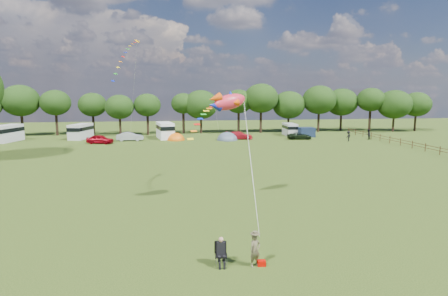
{
  "coord_description": "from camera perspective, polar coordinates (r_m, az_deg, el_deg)",
  "views": [
    {
      "loc": [
        -4.11,
        -21.97,
        8.55
      ],
      "look_at": [
        0.0,
        8.0,
        4.0
      ],
      "focal_mm": 30.0,
      "sensor_mm": 36.0,
      "label": 1
    }
  ],
  "objects": [
    {
      "name": "streamer_kite_c",
      "position": [
        33.37,
        -2.83,
        5.02
      ],
      "size": [
        3.17,
        4.84,
        2.8
      ],
      "rotation": [
        0.0,
        0.0,
        0.37
      ],
      "color": "yellow",
      "rests_on": "ground"
    },
    {
      "name": "car_a",
      "position": [
        65.53,
        -18.37,
        1.27
      ],
      "size": [
        4.78,
        2.99,
        1.49
      ],
      "primitive_type": "imported",
      "rotation": [
        0.0,
        0.0,
        1.27
      ],
      "color": "maroon",
      "rests_on": "ground"
    },
    {
      "name": "tent_orange",
      "position": [
        67.49,
        -7.31,
        1.22
      ],
      "size": [
        3.2,
        3.5,
        2.5
      ],
      "color": "#E25F0B",
      "rests_on": "ground"
    },
    {
      "name": "car_d",
      "position": [
        69.39,
        11.41,
        1.81
      ],
      "size": [
        4.6,
        2.39,
        1.21
      ],
      "primitive_type": "imported",
      "rotation": [
        0.0,
        0.0,
        1.48
      ],
      "color": "black",
      "rests_on": "ground"
    },
    {
      "name": "campervan_b",
      "position": [
        73.38,
        -21.0,
        2.45
      ],
      "size": [
        3.71,
        6.0,
        2.74
      ],
      "rotation": [
        0.0,
        0.0,
        1.31
      ],
      "color": "#BABABC",
      "rests_on": "ground"
    },
    {
      "name": "fish_kite",
      "position": [
        27.85,
        0.44,
        7.05
      ],
      "size": [
        3.32,
        2.08,
        1.75
      ],
      "rotation": [
        0.0,
        -0.21,
        0.38
      ],
      "color": "red",
      "rests_on": "ground"
    },
    {
      "name": "campervan_a",
      "position": [
        74.74,
        -30.16,
        2.03
      ],
      "size": [
        3.9,
        6.35,
        2.9
      ],
      "rotation": [
        0.0,
        0.0,
        1.32
      ],
      "color": "#B9B9BB",
      "rests_on": "ground"
    },
    {
      "name": "walker_a",
      "position": [
        72.56,
        21.12,
        1.95
      ],
      "size": [
        1.06,
        0.98,
        1.86
      ],
      "primitive_type": "imported",
      "rotation": [
        0.0,
        0.0,
        3.76
      ],
      "color": "black",
      "rests_on": "ground"
    },
    {
      "name": "car_b",
      "position": [
        67.88,
        -14.14,
        1.7
      ],
      "size": [
        4.34,
        1.7,
        1.52
      ],
      "primitive_type": "imported",
      "rotation": [
        0.0,
        0.0,
        1.59
      ],
      "color": "#A0A4A9",
      "rests_on": "ground"
    },
    {
      "name": "campervan_c",
      "position": [
        70.06,
        -8.96,
        2.75
      ],
      "size": [
        3.63,
        6.39,
        2.95
      ],
      "rotation": [
        0.0,
        0.0,
        1.76
      ],
      "color": "white",
      "rests_on": "ground"
    },
    {
      "name": "streamer_kite_a",
      "position": [
        52.16,
        -14.52,
        13.8
      ],
      "size": [
        3.3,
        5.62,
        5.77
      ],
      "rotation": [
        0.0,
        0.0,
        0.99
      ],
      "color": "#FF9903",
      "rests_on": "ground"
    },
    {
      "name": "walker_b",
      "position": [
        68.84,
        18.41,
        1.73
      ],
      "size": [
        1.24,
        1.11,
        1.78
      ],
      "primitive_type": "imported",
      "rotation": [
        0.0,
        0.0,
        3.77
      ],
      "color": "black",
      "rests_on": "ground"
    },
    {
      "name": "fence",
      "position": [
        67.48,
        24.62,
        1.09
      ],
      "size": [
        0.12,
        33.12,
        1.2
      ],
      "color": "#472D19",
      "rests_on": "ground"
    },
    {
      "name": "tree_line",
      "position": [
        77.56,
        -0.84,
        6.93
      ],
      "size": [
        102.98,
        10.98,
        10.27
      ],
      "color": "black",
      "rests_on": "ground"
    },
    {
      "name": "kite_flyer",
      "position": [
        19.13,
        4.76,
        -15.26
      ],
      "size": [
        0.72,
        0.62,
        1.66
      ],
      "primitive_type": "imported",
      "rotation": [
        0.0,
        0.0,
        0.44
      ],
      "color": "brown",
      "rests_on": "ground"
    },
    {
      "name": "kite_bag",
      "position": [
        19.48,
        5.74,
        -17.06
      ],
      "size": [
        0.41,
        0.29,
        0.28
      ],
      "primitive_type": "cube",
      "rotation": [
        0.0,
        0.0,
        -0.06
      ],
      "color": "#B70600",
      "rests_on": "ground"
    },
    {
      "name": "tent_greyblue",
      "position": [
        66.95,
        0.49,
        1.23
      ],
      "size": [
        3.8,
        4.16,
        2.83
      ],
      "color": "#465462",
      "rests_on": "ground"
    },
    {
      "name": "campervan_d",
      "position": [
        75.31,
        10.01,
        2.88
      ],
      "size": [
        2.24,
        4.9,
        2.36
      ],
      "rotation": [
        0.0,
        0.0,
        1.53
      ],
      "color": "#B2B2B4",
      "rests_on": "ground"
    },
    {
      "name": "awning_navy",
      "position": [
        73.42,
        12.39,
        2.38
      ],
      "size": [
        3.02,
        2.5,
        1.82
      ],
      "primitive_type": "cube",
      "rotation": [
        0.0,
        0.0,
        0.05
      ],
      "color": "#162239",
      "rests_on": "ground"
    },
    {
      "name": "camp_chair",
      "position": [
        19.16,
        -0.47,
        -15.02
      ],
      "size": [
        0.66,
        0.66,
        1.48
      ],
      "rotation": [
        0.0,
        0.0,
        -0.12
      ],
      "color": "#99999E",
      "rests_on": "ground"
    },
    {
      "name": "ground_plane",
      "position": [
        23.93,
        2.66,
        -12.39
      ],
      "size": [
        180.0,
        180.0,
        0.0
      ],
      "primitive_type": "plane",
      "color": "#1D310D",
      "rests_on": "ground"
    },
    {
      "name": "car_c",
      "position": [
        68.11,
        2.32,
        1.94
      ],
      "size": [
        4.94,
        2.53,
        1.42
      ],
      "primitive_type": "imported",
      "rotation": [
        0.0,
        0.0,
        1.46
      ],
      "color": "#B51721",
      "rests_on": "ground"
    }
  ]
}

